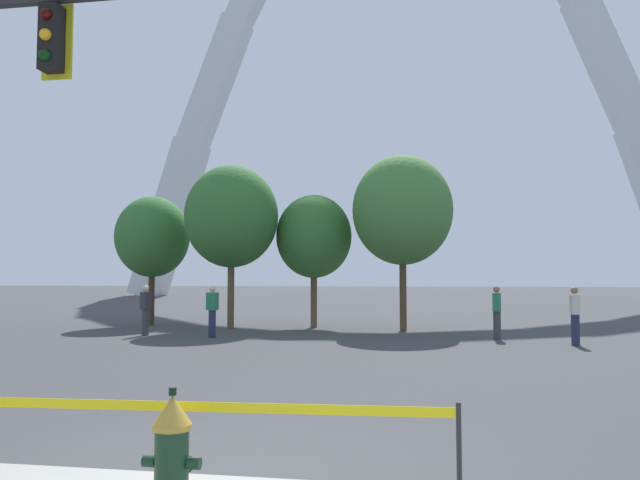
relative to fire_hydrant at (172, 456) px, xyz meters
The scene contains 12 objects.
ground_plane 1.20m from the fire_hydrant, 78.58° to the left, with size 240.00×240.00×0.00m, color #3D3D3F.
fire_hydrant is the anchor object (origin of this frame).
caution_tape_barrier 0.42m from the fire_hydrant, 149.88° to the left, with size 5.08×0.32×0.88m.
monument_arch 57.75m from the fire_hydrant, 89.77° to the left, with size 54.53×3.04×47.80m.
tree_far_left 19.84m from the fire_hydrant, 115.25° to the left, with size 2.85×2.85×4.99m.
tree_left_mid 17.68m from the fire_hydrant, 106.18° to the left, with size 3.38×3.38×5.91m.
tree_center_left 18.06m from the fire_hydrant, 96.39° to the left, with size 2.80×2.80×4.90m.
tree_center_right 17.33m from the fire_hydrant, 85.58° to the left, with size 3.50×3.50×6.12m.
pedestrian_walking_left 15.36m from the fire_hydrant, 116.04° to the left, with size 0.26×0.37×1.59m.
pedestrian_standing_center 14.16m from the fire_hydrant, 108.12° to the left, with size 0.38×0.29×1.59m.
pedestrian_walking_right 14.29m from the fire_hydrant, 65.04° to the left, with size 0.22×0.34×1.59m.
pedestrian_near_trees 14.79m from the fire_hydrant, 73.78° to the left, with size 0.28×0.38×1.59m.
Camera 1 is at (1.68, -5.61, 1.84)m, focal length 34.24 mm.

